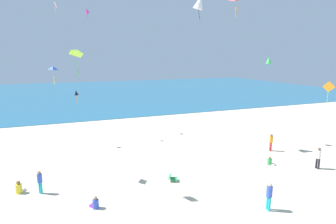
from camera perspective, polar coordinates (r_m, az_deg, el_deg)
ground_plane at (r=19.96m, az=-1.34°, el=-12.24°), size 120.00×120.00×0.00m
ocean_water at (r=65.78m, az=-15.39°, el=4.02°), size 120.00×60.00×0.05m
beach_chair_far_right at (r=18.27m, az=0.88°, el=-13.70°), size 0.74×0.67×0.54m
person_0 at (r=15.82m, az=20.65°, el=-16.03°), size 0.35×0.35×1.57m
person_1 at (r=22.23m, az=20.81°, el=-9.80°), size 0.58×0.55×0.66m
person_2 at (r=19.10m, az=-28.99°, el=-13.93°), size 0.57×0.71×0.79m
person_4 at (r=15.87m, az=-15.17°, el=-18.23°), size 0.56×0.62×0.70m
person_6 at (r=25.21m, az=20.98°, el=-5.78°), size 0.40×0.40×1.54m
person_7 at (r=22.71m, az=29.26°, el=-8.24°), size 0.37×0.37×1.62m
person_8 at (r=18.21m, az=-25.52°, el=-12.96°), size 0.40×0.40×1.44m
kite_orange at (r=20.42m, az=30.90°, el=4.46°), size 0.43×0.64×1.59m
kite_lime at (r=16.04m, az=-18.57°, el=11.89°), size 0.98×1.00×1.82m
kite_blue at (r=18.71m, az=-23.17°, el=8.56°), size 0.50×0.68×1.21m
kite_pink at (r=29.13m, az=-22.74°, el=20.15°), size 0.22×0.58×0.97m
kite_green at (r=26.42m, az=20.57°, el=10.22°), size 0.73×0.72×1.12m
kite_black at (r=25.39m, az=-18.88°, el=3.89°), size 0.54×0.54×1.25m
kite_white at (r=24.21m, az=6.66°, el=22.05°), size 1.34×1.28×1.96m
kite_magenta at (r=30.58m, az=-16.81°, el=19.85°), size 0.71×0.65×1.03m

